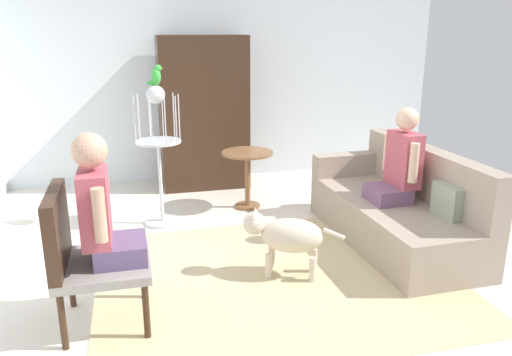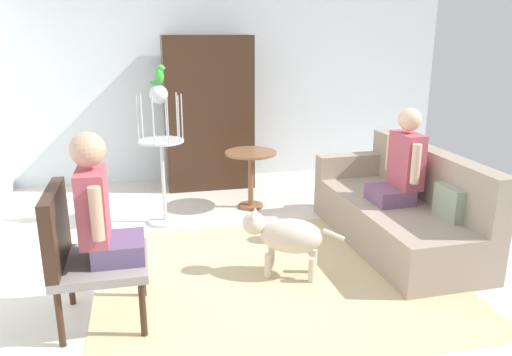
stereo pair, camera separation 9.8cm
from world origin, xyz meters
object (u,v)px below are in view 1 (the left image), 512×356
person_on_couch (400,163)px  bird_cage_stand (159,147)px  couch (397,210)px  person_on_armchair (102,209)px  armoire_cabinet (203,113)px  round_end_table (247,168)px  parrot (156,75)px  armchair (81,250)px  dog (287,235)px

person_on_couch → bird_cage_stand: bearing=154.7°
person_on_couch → couch: bearing=42.9°
person_on_armchair → armoire_cabinet: (1.09, 3.01, 0.11)m
couch → person_on_couch: person_on_couch is taller
couch → round_end_table: (-1.17, 1.24, 0.16)m
couch → person_on_armchair: person_on_armchair is taller
round_end_table → parrot: 1.45m
couch → person_on_couch: (-0.03, -0.03, 0.47)m
person_on_couch → round_end_table: (-1.14, 1.27, -0.31)m
armchair → person_on_couch: bearing=15.8°
person_on_couch → dog: person_on_couch is taller
round_end_table → dog: size_ratio=0.84×
armchair → dog: 1.59m
couch → parrot: size_ratio=10.33×
armchair → person_on_armchair: 0.31m
dog → armoire_cabinet: (-0.29, 2.64, 0.59)m
couch → armoire_cabinet: 2.75m
round_end_table → armchair: bearing=-127.9°
round_end_table → person_on_couch: bearing=-48.1°
parrot → round_end_table: bearing=15.8°
armchair → parrot: parrot is taller
dog → person_on_armchair: bearing=-165.1°
couch → bird_cage_stand: (-2.15, 0.97, 0.51)m
armchair → parrot: size_ratio=4.98×
parrot → couch: bearing=-24.4°
armoire_cabinet → parrot: bearing=-116.3°
parrot → armchair: bearing=-109.7°
person_on_armchair → armoire_cabinet: size_ratio=0.47×
couch → bird_cage_stand: size_ratio=1.41×
round_end_table → parrot: parrot is taller
bird_cage_stand → person_on_armchair: bearing=-104.7°
armchair → round_end_table: armchair is taller
person_on_armchair → bird_cage_stand: bearing=75.3°
bird_cage_stand → round_end_table: bearing=15.6°
dog → parrot: bearing=122.8°
couch → armchair: bearing=-163.8°
person_on_armchair → bird_cage_stand: (0.47, 1.77, -0.01)m
couch → person_on_couch: size_ratio=2.31×
parrot → person_on_couch: bearing=-25.5°
bird_cage_stand → parrot: size_ratio=7.35×
parrot → dog: bearing=-57.2°
armoire_cabinet → person_on_couch: bearing=-56.4°
armchair → person_on_armchair: bearing=0.3°
dog → bird_cage_stand: bearing=123.3°
parrot → armoire_cabinet: size_ratio=0.10×
person_on_couch → parrot: bearing=154.5°
armchair → dog: armchair is taller
dog → bird_cage_stand: 1.74m
person_on_armchair → parrot: size_ratio=4.52×
armchair → parrot: 2.11m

